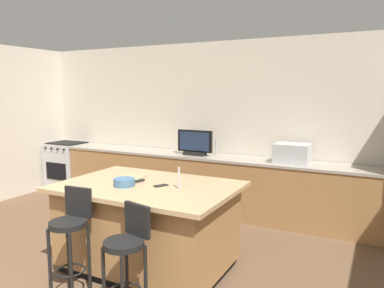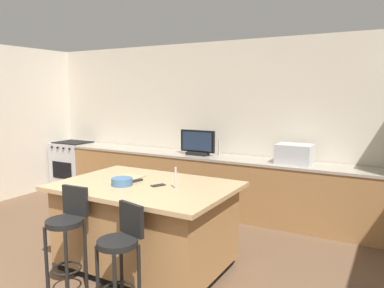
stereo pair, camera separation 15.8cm
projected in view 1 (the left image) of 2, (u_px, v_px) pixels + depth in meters
The scene contains 14 objects.
wall_back at pixel (222, 126), 6.06m from camera, with size 7.49×0.12×2.68m, color beige.
counter_back at pixel (206, 183), 5.90m from camera, with size 5.20×0.62×0.90m.
kitchen_island at pixel (148, 226), 3.95m from camera, with size 1.84×1.26×0.93m.
range_oven at pixel (68, 166), 7.24m from camera, with size 0.72×0.63×0.92m.
microwave at pixel (292, 153), 5.21m from camera, with size 0.48×0.36×0.27m, color #B7BABF.
tv_monitor at pixel (195, 144), 5.84m from camera, with size 0.58×0.16×0.39m.
sink_faucet_back at pixel (216, 148), 5.84m from camera, with size 0.02×0.02×0.24m, color #B2B2B7.
sink_faucet_island at pixel (179, 178), 3.70m from camera, with size 0.02×0.02×0.22m, color #B2B2B7.
bar_stool_left at pixel (71, 232), 3.40m from camera, with size 0.34×0.35×1.01m.
bar_stool_right at pixel (127, 252), 3.09m from camera, with size 0.35×0.37×0.95m.
fruit_bowl at pixel (124, 182), 3.82m from camera, with size 0.22×0.22×0.08m, color #3F668C.
cell_phone at pixel (161, 186), 3.83m from camera, with size 0.07×0.15×0.01m, color black.
tv_remote at pixel (137, 181), 3.99m from camera, with size 0.04×0.17×0.02m, color black.
cutting_board at pixel (131, 177), 4.18m from camera, with size 0.28×0.25×0.02m, color tan.
Camera 1 is at (2.34, -1.49, 1.89)m, focal length 34.73 mm.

